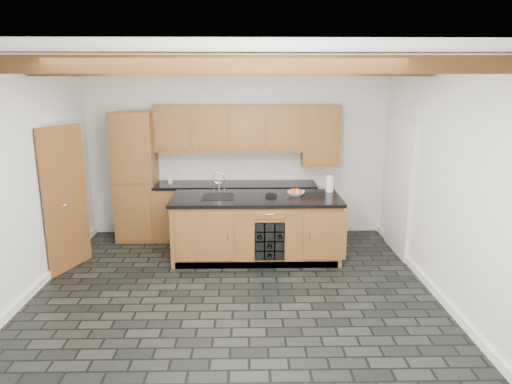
% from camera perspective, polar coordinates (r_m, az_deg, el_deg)
% --- Properties ---
extents(ground, '(5.00, 5.00, 0.00)m').
position_cam_1_polar(ground, '(5.74, -2.80, -12.88)').
color(ground, black).
rests_on(ground, ground).
extents(room_shell, '(5.01, 5.00, 5.00)m').
position_cam_1_polar(room_shell, '(5.77, -3.67, 3.25)').
color(room_shell, white).
rests_on(room_shell, ground).
extents(back_cabinetry, '(3.65, 0.62, 2.20)m').
position_cam_1_polar(back_cabinetry, '(7.56, -5.24, 1.49)').
color(back_cabinetry, olive).
rests_on(back_cabinetry, ground).
extents(island, '(2.48, 0.96, 0.93)m').
position_cam_1_polar(island, '(6.76, 0.08, -4.45)').
color(island, olive).
rests_on(island, ground).
extents(faucet, '(0.45, 0.40, 0.34)m').
position_cam_1_polar(faucet, '(6.68, -4.71, -0.26)').
color(faucet, black).
rests_on(faucet, island).
extents(kitchen_scale, '(0.16, 0.11, 0.05)m').
position_cam_1_polar(kitchen_scale, '(6.65, 1.89, -0.37)').
color(kitchen_scale, black).
rests_on(kitchen_scale, island).
extents(fruit_bowl, '(0.31, 0.31, 0.06)m').
position_cam_1_polar(fruit_bowl, '(6.73, 5.02, -0.18)').
color(fruit_bowl, beige).
rests_on(fruit_bowl, island).
extents(fruit_cluster, '(0.16, 0.17, 0.07)m').
position_cam_1_polar(fruit_cluster, '(6.72, 5.02, 0.09)').
color(fruit_cluster, red).
rests_on(fruit_cluster, fruit_bowl).
extents(paper_towel, '(0.11, 0.11, 0.25)m').
position_cam_1_polar(paper_towel, '(7.00, 9.19, 1.02)').
color(paper_towel, white).
rests_on(paper_towel, island).
extents(mug, '(0.10, 0.10, 0.08)m').
position_cam_1_polar(mug, '(7.58, -10.68, 1.27)').
color(mug, white).
rests_on(mug, back_cabinetry).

